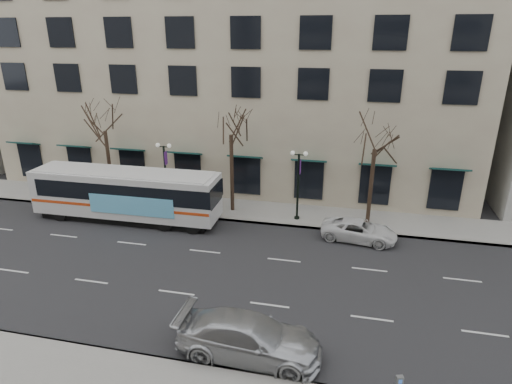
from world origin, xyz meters
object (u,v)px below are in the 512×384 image
(lamp_post_right, at_px, (298,182))
(pay_station, at_px, (399,383))
(city_bus, at_px, (127,193))
(tree_far_left, at_px, (103,119))
(lamp_post_left, at_px, (166,173))
(silver_car, at_px, (249,337))
(tree_far_right, at_px, (376,135))
(tree_far_mid, at_px, (231,122))
(white_pickup, at_px, (359,230))

(lamp_post_right, distance_m, pay_station, 16.63)
(city_bus, bearing_deg, pay_station, -37.01)
(tree_far_left, height_order, city_bus, tree_far_left)
(lamp_post_left, distance_m, city_bus, 3.24)
(silver_car, bearing_deg, tree_far_right, -17.71)
(lamp_post_left, xyz_separation_m, lamp_post_right, (10.00, 0.00, 0.00))
(tree_far_mid, relative_size, city_bus, 0.63)
(silver_car, bearing_deg, tree_far_mid, 19.79)
(tree_far_mid, bearing_deg, pay_station, -56.38)
(pay_station, bearing_deg, silver_car, 150.32)
(lamp_post_right, bearing_deg, silver_car, -90.80)
(tree_far_right, bearing_deg, tree_far_mid, 180.00)
(lamp_post_left, relative_size, city_bus, 0.38)
(tree_far_left, distance_m, white_pickup, 20.47)
(lamp_post_right, bearing_deg, tree_far_right, 6.85)
(lamp_post_left, xyz_separation_m, white_pickup, (14.36, -2.16, -2.27))
(tree_far_right, bearing_deg, pay_station, -87.50)
(tree_far_left, height_order, pay_station, tree_far_left)
(tree_far_left, distance_m, lamp_post_right, 15.48)
(city_bus, bearing_deg, silver_car, -45.34)
(lamp_post_right, relative_size, city_bus, 0.38)
(tree_far_right, height_order, lamp_post_right, tree_far_right)
(tree_far_right, bearing_deg, silver_car, -109.41)
(tree_far_right, bearing_deg, lamp_post_right, -173.15)
(tree_far_right, xyz_separation_m, lamp_post_left, (-14.99, -0.60, -3.48))
(tree_far_mid, height_order, lamp_post_left, tree_far_mid)
(tree_far_left, distance_m, pay_station, 26.84)
(tree_far_left, relative_size, lamp_post_left, 1.60)
(tree_far_left, height_order, lamp_post_right, tree_far_left)
(lamp_post_right, xyz_separation_m, pay_station, (5.70, -15.50, -1.94))
(silver_car, bearing_deg, white_pickup, -19.15)
(tree_far_mid, distance_m, silver_car, 16.62)
(lamp_post_left, height_order, lamp_post_right, same)
(tree_far_mid, bearing_deg, white_pickup, -16.42)
(tree_far_left, relative_size, city_bus, 0.61)
(silver_car, relative_size, pay_station, 5.22)
(silver_car, bearing_deg, tree_far_left, 46.87)
(tree_far_right, relative_size, lamp_post_left, 1.55)
(tree_far_mid, relative_size, tree_far_right, 1.06)
(tree_far_right, xyz_separation_m, city_bus, (-16.96, -3.00, -4.41))
(city_bus, bearing_deg, white_pickup, 0.40)
(tree_far_mid, xyz_separation_m, city_bus, (-6.96, -3.00, -4.90))
(city_bus, bearing_deg, tree_far_right, 9.59)
(silver_car, xyz_separation_m, pay_station, (5.89, -1.38, 0.11))
(tree_far_left, distance_m, lamp_post_left, 6.29)
(tree_far_left, xyz_separation_m, pay_station, (20.70, -16.10, -5.69))
(tree_far_mid, xyz_separation_m, silver_car, (4.81, -14.73, -6.01))
(tree_far_mid, xyz_separation_m, lamp_post_right, (5.01, -0.60, -3.96))
(tree_far_left, height_order, white_pickup, tree_far_left)
(tree_far_left, bearing_deg, tree_far_right, 0.00)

